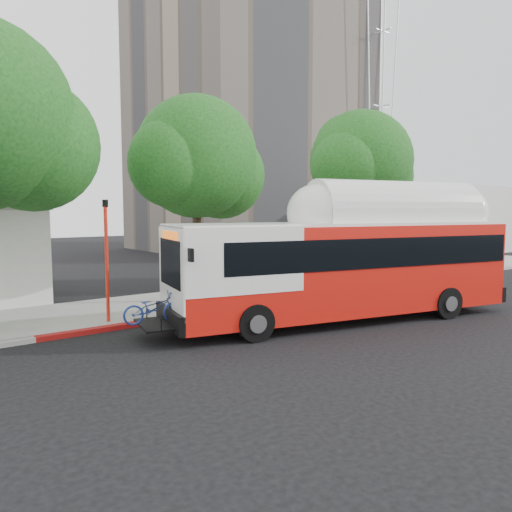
{
  "coord_description": "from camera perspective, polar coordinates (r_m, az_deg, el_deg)",
  "views": [
    {
      "loc": [
        -11.79,
        -11.82,
        3.99
      ],
      "look_at": [
        -0.23,
        3.0,
        2.22
      ],
      "focal_mm": 35.0,
      "sensor_mm": 36.0,
      "label": 1
    }
  ],
  "objects": [
    {
      "name": "apartment_tower",
      "position": [
        51.56,
        -1.19,
        20.71
      ],
      "size": [
        18.0,
        18.0,
        37.0
      ],
      "color": "gray",
      "rests_on": "ground"
    },
    {
      "name": "comms_tower",
      "position": [
        50.73,
        14.27,
        23.62
      ],
      "size": [
        2.8,
        2.8,
        40.0
      ],
      "primitive_type": null,
      "color": "silver",
      "rests_on": "ground"
    },
    {
      "name": "street_tree_mid",
      "position": [
        21.18,
        -5.98,
        10.54
      ],
      "size": [
        5.75,
        5.0,
        8.62
      ],
      "color": "#2D2116",
      "rests_on": "ground"
    },
    {
      "name": "transit_bus",
      "position": [
        18.07,
        10.48,
        -1.4
      ],
      "size": [
        13.82,
        5.6,
        4.03
      ],
      "rotation": [
        0.0,
        0.0,
        -0.23
      ],
      "color": "red",
      "rests_on": "ground"
    },
    {
      "name": "sidewalk",
      "position": [
        22.13,
        -5.13,
        -4.83
      ],
      "size": [
        60.0,
        5.0,
        0.15
      ],
      "primitive_type": "cube",
      "color": "gray",
      "rests_on": "ground"
    },
    {
      "name": "signal_pole",
      "position": [
        17.68,
        -16.68,
        -0.62
      ],
      "size": [
        0.12,
        0.41,
        4.31
      ],
      "color": "red",
      "rests_on": "ground"
    },
    {
      "name": "horizon_block",
      "position": [
        50.21,
        18.44,
        3.98
      ],
      "size": [
        20.0,
        12.0,
        6.0
      ],
      "primitive_type": "cube",
      "color": "silver",
      "rests_on": "ground"
    },
    {
      "name": "curb_strip",
      "position": [
        20.03,
        -1.07,
        -5.89
      ],
      "size": [
        60.0,
        0.3,
        0.15
      ],
      "primitive_type": "cube",
      "color": "gray",
      "rests_on": "ground"
    },
    {
      "name": "street_tree_right",
      "position": [
        27.72,
        12.41,
        9.95
      ],
      "size": [
        6.21,
        5.4,
        9.18
      ],
      "color": "#2D2116",
      "rests_on": "ground"
    },
    {
      "name": "red_curb_segment",
      "position": [
        18.43,
        -8.61,
        -6.93
      ],
      "size": [
        10.0,
        0.32,
        0.16
      ],
      "primitive_type": "cube",
      "color": "maroon",
      "rests_on": "ground"
    },
    {
      "name": "ground",
      "position": [
        17.16,
        6.85,
        -8.1
      ],
      "size": [
        120.0,
        120.0,
        0.0
      ],
      "primitive_type": "plane",
      "color": "black",
      "rests_on": "ground"
    }
  ]
}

